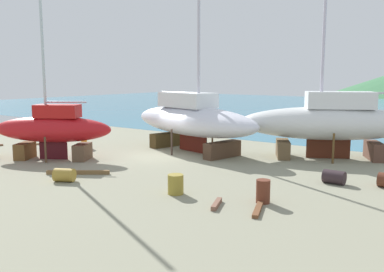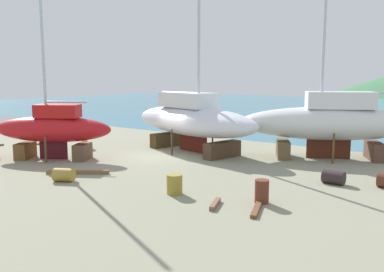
{
  "view_description": "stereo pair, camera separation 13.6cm",
  "coord_description": "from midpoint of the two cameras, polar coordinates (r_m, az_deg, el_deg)",
  "views": [
    {
      "loc": [
        16.05,
        -18.98,
        4.84
      ],
      "look_at": [
        1.55,
        1.03,
        1.23
      ],
      "focal_mm": 38.89,
      "sensor_mm": 36.0,
      "label": 1
    },
    {
      "loc": [
        16.16,
        -18.9,
        4.84
      ],
      "look_at": [
        1.55,
        1.03,
        1.23
      ],
      "focal_mm": 38.89,
      "sensor_mm": 36.0,
      "label": 2
    }
  ],
  "objects": [
    {
      "name": "ground_plane",
      "position": [
        24.04,
        -7.09,
        -3.38
      ],
      "size": [
        41.04,
        41.04,
        0.0
      ],
      "primitive_type": "plane",
      "color": "gray"
    },
    {
      "name": "sea_water",
      "position": [
        62.92,
        21.02,
        3.34
      ],
      "size": [
        128.04,
        66.39,
        0.01
      ],
      "primitive_type": "cube",
      "color": "teal",
      "rests_on": "ground"
    },
    {
      "name": "sailboat_large_starboard",
      "position": [
        25.33,
        -18.68,
        0.94
      ],
      "size": [
        6.93,
        5.13,
        11.37
      ],
      "rotation": [
        0.0,
        0.0,
        3.67
      ],
      "color": "brown",
      "rests_on": "ground"
    },
    {
      "name": "sailboat_mid_port",
      "position": [
        26.43,
        -0.09,
        2.31
      ],
      "size": [
        10.97,
        5.36,
        17.99
      ],
      "rotation": [
        0.0,
        0.0,
        -0.22
      ],
      "color": "#4B3425",
      "rests_on": "ground"
    },
    {
      "name": "sailboat_small_center",
      "position": [
        25.51,
        18.27,
        1.9
      ],
      "size": [
        10.48,
        7.32,
        18.07
      ],
      "rotation": [
        0.0,
        0.0,
        3.63
      ],
      "color": "brown",
      "rests_on": "ground"
    },
    {
      "name": "worker",
      "position": [
        29.54,
        -14.76,
        0.31
      ],
      "size": [
        0.36,
        0.49,
        1.69
      ],
      "rotation": [
        0.0,
        0.0,
        5.99
      ],
      "color": "orange",
      "rests_on": "ground"
    },
    {
      "name": "barrel_blue_faded",
      "position": [
        19.83,
        18.72,
        -5.36
      ],
      "size": [
        0.96,
        0.65,
        0.62
      ],
      "primitive_type": "cylinder",
      "rotation": [
        1.57,
        0.0,
        4.68
      ],
      "color": "#2E2125",
      "rests_on": "ground"
    },
    {
      "name": "barrel_rust_far",
      "position": [
        17.2,
        -2.49,
        -6.63
      ],
      "size": [
        0.76,
        0.76,
        0.82
      ],
      "primitive_type": "cylinder",
      "rotation": [
        0.0,
        0.0,
        1.75
      ],
      "color": "olive",
      "rests_on": "ground"
    },
    {
      "name": "barrel_by_slipway",
      "position": [
        16.23,
        9.49,
        -7.5
      ],
      "size": [
        0.75,
        0.75,
        0.91
      ],
      "primitive_type": "cylinder",
      "rotation": [
        0.0,
        0.0,
        2.51
      ],
      "color": "#5C2B1C",
      "rests_on": "ground"
    },
    {
      "name": "barrel_tar_black",
      "position": [
        20.06,
        -17.29,
        -5.13
      ],
      "size": [
        1.09,
        0.96,
        0.62
      ],
      "primitive_type": "cylinder",
      "rotation": [
        1.57,
        0.0,
        5.18
      ],
      "color": "olive",
      "rests_on": "ground"
    },
    {
      "name": "timber_long_fore",
      "position": [
        21.37,
        -15.54,
        -4.83
      ],
      "size": [
        2.6,
        1.97,
        0.2
      ],
      "primitive_type": "cube",
      "rotation": [
        0.0,
        0.0,
        0.63
      ],
      "color": "brown",
      "rests_on": "ground"
    },
    {
      "name": "timber_long_aft",
      "position": [
        15.7,
        8.93,
        -9.51
      ],
      "size": [
        1.04,
        2.37,
        0.13
      ],
      "primitive_type": "cube",
      "rotation": [
        0.0,
        0.0,
        1.92
      ],
      "color": "brown",
      "rests_on": "ground"
    },
    {
      "name": "timber_plank_far",
      "position": [
        15.74,
        3.14,
        -9.3
      ],
      "size": [
        0.63,
        1.23,
        0.17
      ],
      "primitive_type": "cube",
      "rotation": [
        0.0,
        0.0,
        1.94
      ],
      "color": "brown",
      "rests_on": "ground"
    },
    {
      "name": "timber_short_skew",
      "position": [
        31.39,
        -19.8,
        -0.96
      ],
      "size": [
        0.79,
        1.67,
        0.11
      ],
      "primitive_type": "cube",
      "rotation": [
        0.0,
        0.0,
        1.22
      ],
      "color": "olive",
      "rests_on": "ground"
    }
  ]
}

